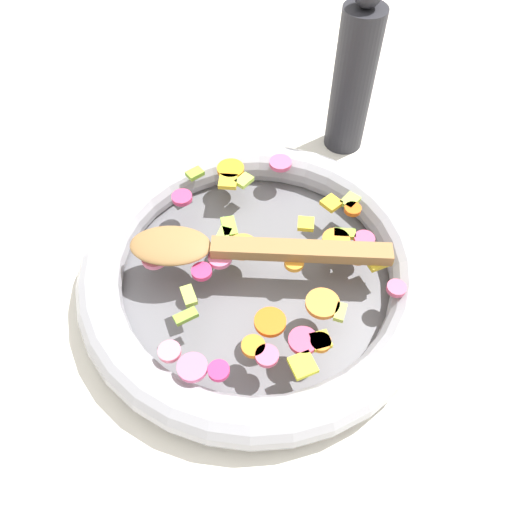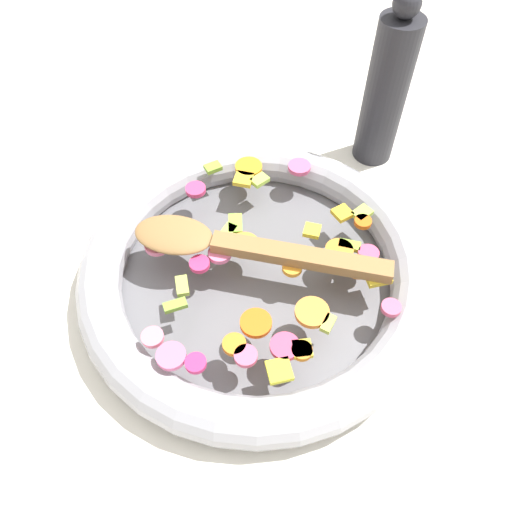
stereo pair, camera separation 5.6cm
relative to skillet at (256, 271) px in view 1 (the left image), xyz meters
The scene contains 5 objects.
ground_plane 0.02m from the skillet, ahead, with size 4.00×4.00×0.00m, color silver.
skillet is the anchor object (origin of this frame).
chopped_vegetables 0.04m from the skillet, 97.09° to the left, with size 0.32×0.31×0.01m.
wooden_spoon 0.05m from the skillet, 57.63° to the right, with size 0.19×0.26×0.01m.
pepper_mill 0.30m from the skillet, behind, with size 0.06×0.06×0.24m.
Camera 1 is at (0.27, 0.19, 0.49)m, focal length 35.00 mm.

